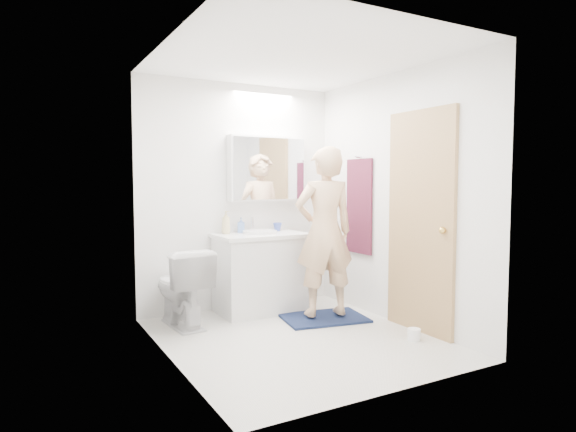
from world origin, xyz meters
TOP-DOWN VIEW (x-y plane):
  - floor at (0.00, 0.00)m, footprint 2.50×2.50m
  - ceiling at (0.00, 0.00)m, footprint 2.50×2.50m
  - wall_back at (0.00, 1.25)m, footprint 2.50×0.00m
  - wall_front at (0.00, -1.25)m, footprint 2.50×0.00m
  - wall_left at (-1.10, 0.00)m, footprint 0.00×2.50m
  - wall_right at (1.10, 0.00)m, footprint 0.00×2.50m
  - vanity_cabinet at (0.13, 0.96)m, footprint 0.90×0.55m
  - countertop at (0.13, 0.96)m, footprint 0.95×0.58m
  - sink_basin at (0.13, 0.99)m, footprint 0.36×0.36m
  - faucet at (0.13, 1.19)m, footprint 0.02×0.02m
  - medicine_cabinet at (0.30, 1.18)m, footprint 0.88×0.14m
  - mirror_panel at (0.30, 1.10)m, footprint 0.84×0.01m
  - toilet at (-0.76, 0.85)m, footprint 0.47×0.76m
  - bath_rug at (0.53, 0.39)m, footprint 0.89×0.69m
  - person at (0.53, 0.39)m, footprint 0.66×0.50m
  - door at (1.08, -0.35)m, footprint 0.04×0.80m
  - door_knob at (1.04, -0.65)m, footprint 0.06×0.06m
  - towel at (1.08, 0.55)m, footprint 0.02×0.42m
  - towel_hook at (1.07, 0.55)m, footprint 0.07×0.02m
  - soap_bottle_a at (-0.20, 1.11)m, footprint 0.13×0.13m
  - soap_bottle_b at (-0.02, 1.15)m, footprint 0.10×0.10m
  - toothbrush_cup at (0.40, 1.12)m, footprint 0.12×0.12m
  - toilet_paper_roll at (0.85, -0.53)m, footprint 0.11×0.11m

SIDE VIEW (x-z plane):
  - floor at x=0.00m, z-range 0.00..0.00m
  - bath_rug at x=0.53m, z-range 0.00..0.02m
  - toilet_paper_roll at x=0.85m, z-range 0.00..0.10m
  - toilet at x=-0.76m, z-range 0.00..0.74m
  - vanity_cabinet at x=0.13m, z-range 0.00..0.78m
  - countertop at x=0.13m, z-range 0.78..0.82m
  - sink_basin at x=0.13m, z-range 0.82..0.85m
  - toothbrush_cup at x=0.40m, z-range 0.82..0.91m
  - person at x=0.53m, z-range 0.05..1.70m
  - faucet at x=0.13m, z-range 0.82..0.98m
  - soap_bottle_b at x=-0.02m, z-range 0.82..0.98m
  - soap_bottle_a at x=-0.20m, z-range 0.82..1.06m
  - door_knob at x=1.04m, z-range 0.92..0.98m
  - door at x=1.08m, z-range 0.00..2.00m
  - towel at x=1.08m, z-range 0.60..1.60m
  - wall_back at x=0.00m, z-range -0.05..2.45m
  - wall_front at x=0.00m, z-range -0.05..2.45m
  - wall_left at x=-1.10m, z-range -0.05..2.45m
  - wall_right at x=1.10m, z-range -0.05..2.45m
  - medicine_cabinet at x=0.30m, z-range 1.15..1.85m
  - mirror_panel at x=0.30m, z-range 1.17..1.83m
  - towel_hook at x=1.07m, z-range 1.61..1.63m
  - ceiling at x=0.00m, z-range 2.40..2.40m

